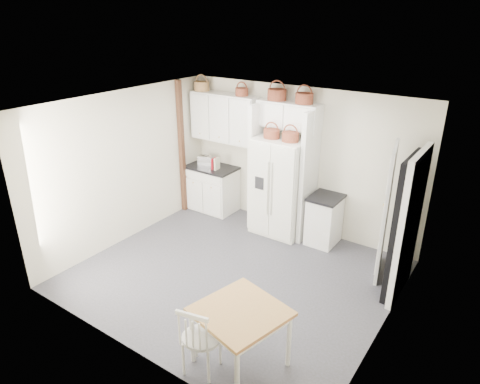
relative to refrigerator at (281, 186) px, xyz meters
The scene contains 28 objects.
floor 1.88m from the refrigerator, 84.81° to the right, with size 4.50×4.50×0.00m, color #353535.
ceiling 2.39m from the refrigerator, 84.81° to the right, with size 4.50×4.50×0.00m, color white.
wall_back 0.57m from the refrigerator, 66.73° to the left, with size 4.50×4.50×0.00m, color beige.
wall_left 2.70m from the refrigerator, 141.82° to the right, with size 4.00×4.00×0.00m, color beige.
wall_right 2.94m from the refrigerator, 34.53° to the right, with size 4.00×4.00×0.00m, color beige.
refrigerator is the anchor object (origin of this frame).
base_cab_left 1.65m from the refrigerator, behind, with size 0.95×0.60×0.88m, color silver.
base_cab_right 0.97m from the refrigerator, ahead, with size 0.47×0.57×0.83m, color silver.
dining_table 3.36m from the refrigerator, 67.94° to the right, with size 0.89×0.89×0.74m, color #975528.
windsor_chair 3.56m from the refrigerator, 74.41° to the right, with size 0.44×0.40×0.90m, color silver.
counter_left 1.59m from the refrigerator, behind, with size 0.99×0.64×0.04m, color black.
counter_right 0.85m from the refrigerator, ahead, with size 0.51×0.61×0.04m, color black.
toaster 1.76m from the refrigerator, behind, with size 0.28×0.16×0.19m, color silver.
cookbook_red 1.49m from the refrigerator, behind, with size 0.03×0.15×0.22m, color #A30B16.
cookbook_cream 1.41m from the refrigerator, behind, with size 0.04×0.16×0.24m, color beige.
basket_upper_a 2.45m from the refrigerator, behind, with size 0.30×0.30×0.17m, color brown.
basket_upper_c 1.83m from the refrigerator, 169.55° to the left, with size 0.24×0.24×0.14m, color #563019.
basket_bridge_a 1.59m from the refrigerator, 143.91° to the left, with size 0.33×0.33×0.19m, color #563019.
basket_bridge_b 1.59m from the refrigerator, 33.64° to the left, with size 0.30×0.30×0.17m, color #563019.
basket_fridge_a 0.98m from the refrigerator, 148.69° to the right, with size 0.28×0.28×0.15m, color #563019.
basket_fridge_b 0.98m from the refrigerator, 27.19° to the right, with size 0.29×0.29×0.16m, color #563019.
upper_cabinet 1.70m from the refrigerator, behind, with size 1.40×0.34×0.90m, color silver.
bridge_cabinet 1.26m from the refrigerator, 90.00° to the left, with size 1.12×0.34×0.45m, color silver.
fridge_panel_left 0.58m from the refrigerator, behind, with size 0.08×0.60×2.30m, color silver.
fridge_panel_right 0.58m from the refrigerator, ahead, with size 0.08×0.60×2.30m, color silver.
trim_post 2.11m from the refrigerator, behind, with size 0.09×0.09×2.60m, color #381C0E.
doorway_void 2.40m from the refrigerator, 15.74° to the right, with size 0.18×0.85×2.05m, color black.
door_slab 1.98m from the refrigerator, ahead, with size 0.80×0.04×2.05m, color white.
Camera 1 is at (3.25, -4.54, 3.76)m, focal length 32.00 mm.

